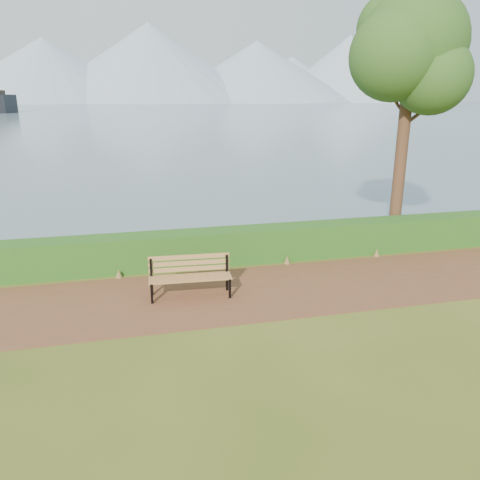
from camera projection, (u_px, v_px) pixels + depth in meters
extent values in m
plane|color=#405317|center=(252.00, 297.00, 11.49)|extent=(140.00, 140.00, 0.00)
cube|color=brown|center=(249.00, 292.00, 11.77)|extent=(40.00, 3.40, 0.01)
cube|color=#1B4714|center=(230.00, 246.00, 13.76)|extent=(32.00, 0.85, 1.00)
cube|color=slate|center=(130.00, 106.00, 253.27)|extent=(700.00, 510.00, 0.00)
cone|color=#839AAF|center=(45.00, 70.00, 358.47)|extent=(160.00, 160.00, 48.00)
cone|color=#839AAF|center=(150.00, 63.00, 383.44)|extent=(190.00, 190.00, 62.00)
cone|color=#839AAF|center=(257.00, 72.00, 400.50)|extent=(170.00, 170.00, 50.00)
cone|color=#839AAF|center=(349.00, 69.00, 428.57)|extent=(150.00, 150.00, 58.00)
cone|color=#839AAF|center=(114.00, 81.00, 404.00)|extent=(120.00, 120.00, 35.00)
cone|color=#839AAF|center=(291.00, 80.00, 434.08)|extent=(130.00, 130.00, 40.00)
cube|color=black|center=(152.00, 294.00, 11.03)|extent=(0.06, 0.07, 0.50)
cube|color=black|center=(151.00, 277.00, 11.42)|extent=(0.06, 0.07, 0.95)
cube|color=black|center=(151.00, 282.00, 11.19)|extent=(0.09, 0.58, 0.06)
cube|color=black|center=(230.00, 289.00, 11.33)|extent=(0.06, 0.07, 0.50)
cube|color=black|center=(227.00, 273.00, 11.72)|extent=(0.06, 0.07, 0.95)
cube|color=black|center=(228.00, 277.00, 11.49)|extent=(0.09, 0.58, 0.06)
cube|color=olive|center=(191.00, 281.00, 11.13)|extent=(2.00, 0.23, 0.04)
cube|color=olive|center=(191.00, 279.00, 11.27)|extent=(2.00, 0.23, 0.04)
cube|color=olive|center=(190.00, 277.00, 11.40)|extent=(2.00, 0.23, 0.04)
cube|color=olive|center=(190.00, 275.00, 11.53)|extent=(2.00, 0.23, 0.04)
cube|color=olive|center=(189.00, 269.00, 11.56)|extent=(1.99, 0.18, 0.11)
cube|color=olive|center=(189.00, 263.00, 11.51)|extent=(1.99, 0.18, 0.11)
cube|color=olive|center=(189.00, 257.00, 11.46)|extent=(1.99, 0.18, 0.11)
cylinder|color=#3E2519|center=(403.00, 140.00, 14.78)|extent=(0.38, 0.38, 6.80)
sphere|color=#224B19|center=(412.00, 43.00, 13.95)|extent=(3.21, 3.21, 3.21)
sphere|color=#224B19|center=(426.00, 65.00, 14.66)|extent=(2.45, 2.45, 2.45)
sphere|color=#224B19|center=(395.00, 56.00, 13.63)|extent=(2.64, 2.64, 2.64)
sphere|color=#224B19|center=(432.00, 76.00, 13.73)|extent=(2.27, 2.27, 2.27)
sphere|color=#224B19|center=(391.00, 28.00, 14.18)|extent=(2.08, 2.08, 2.08)
sphere|color=#224B19|center=(416.00, 9.00, 13.79)|extent=(1.89, 1.89, 1.89)
cylinder|color=#3E2519|center=(417.00, 115.00, 14.65)|extent=(0.99, 0.11, 0.74)
cylinder|color=#3E2519|center=(394.00, 99.00, 14.42)|extent=(0.77, 0.36, 0.68)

